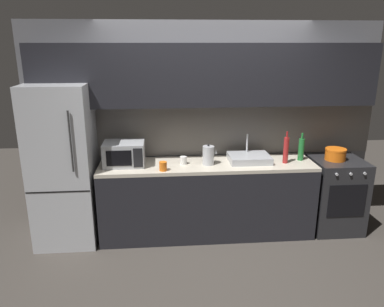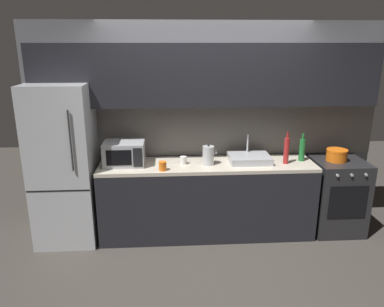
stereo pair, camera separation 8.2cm
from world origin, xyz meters
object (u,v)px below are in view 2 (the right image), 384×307
at_px(refrigerator, 64,165).
at_px(mug_white, 183,160).
at_px(oven_range, 336,195).
at_px(kettle, 208,155).
at_px(cooking_pot, 337,155).
at_px(wine_bottle_red, 286,150).
at_px(mug_orange, 163,166).
at_px(wine_bottle_green, 302,150).
at_px(microwave, 124,153).

relative_size(refrigerator, mug_white, 20.44).
bearing_deg(refrigerator, oven_range, -0.02).
bearing_deg(refrigerator, mug_white, -0.14).
distance_m(kettle, cooking_pot, 1.54).
relative_size(wine_bottle_red, cooking_pot, 1.53).
bearing_deg(mug_orange, oven_range, 5.82).
bearing_deg(wine_bottle_green, wine_bottle_red, -157.21).
relative_size(oven_range, wine_bottle_red, 2.40).
height_order(oven_range, mug_white, mug_white).
distance_m(refrigerator, cooking_pot, 3.18).
distance_m(oven_range, cooking_pot, 0.52).
height_order(wine_bottle_green, cooking_pot, wine_bottle_green).
distance_m(wine_bottle_green, cooking_pot, 0.42).
height_order(oven_range, wine_bottle_red, wine_bottle_red).
xyz_separation_m(wine_bottle_green, mug_white, (-1.41, -0.03, -0.09)).
xyz_separation_m(mug_white, mug_orange, (-0.24, -0.21, 0.01)).
height_order(wine_bottle_red, cooking_pot, wine_bottle_red).
bearing_deg(kettle, mug_white, 171.92).
bearing_deg(cooking_pot, kettle, -178.35).
distance_m(mug_orange, cooking_pot, 2.07).
bearing_deg(refrigerator, wine_bottle_green, 0.64).
relative_size(refrigerator, mug_orange, 17.99).
xyz_separation_m(refrigerator, wine_bottle_green, (2.77, 0.03, 0.12)).
distance_m(oven_range, wine_bottle_green, 0.75).
relative_size(oven_range, wine_bottle_green, 2.71).
bearing_deg(kettle, refrigerator, 178.46).
bearing_deg(microwave, mug_white, -1.85).
bearing_deg(kettle, cooking_pot, 1.65).
distance_m(refrigerator, kettle, 1.65).
bearing_deg(wine_bottle_green, mug_white, -178.61).
bearing_deg(mug_white, refrigerator, 179.86).
bearing_deg(microwave, mug_orange, -28.12).
bearing_deg(microwave, cooking_pot, -0.42).
height_order(oven_range, cooking_pot, cooking_pot).
height_order(mug_orange, cooking_pot, cooking_pot).
height_order(oven_range, wine_bottle_green, wine_bottle_green).
bearing_deg(microwave, wine_bottle_green, 0.34).
distance_m(refrigerator, mug_white, 1.36).
bearing_deg(kettle, wine_bottle_green, 3.82).
height_order(refrigerator, oven_range, refrigerator).
bearing_deg(cooking_pot, wine_bottle_green, 175.78).
height_order(wine_bottle_red, mug_orange, wine_bottle_red).
height_order(refrigerator, kettle, refrigerator).
relative_size(oven_range, mug_orange, 8.81).
height_order(microwave, mug_white, microwave).
bearing_deg(kettle, mug_orange, -161.78).
bearing_deg(mug_white, cooking_pot, 0.11).
bearing_deg(wine_bottle_red, mug_white, 177.24).
bearing_deg(microwave, refrigerator, -178.45).
xyz_separation_m(microwave, wine_bottle_green, (2.08, 0.01, 0.00)).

